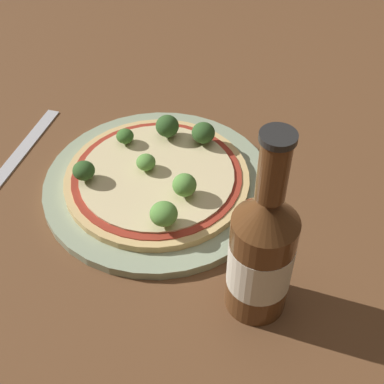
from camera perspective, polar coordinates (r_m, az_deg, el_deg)
name	(u,v)px	position (r m, az deg, el deg)	size (l,w,h in m)	color
ground_plane	(155,176)	(0.71, -3.98, 1.73)	(3.00, 3.00, 0.00)	brown
plate	(158,184)	(0.69, -3.60, 0.83)	(0.29, 0.29, 0.01)	#93A384
pizza	(157,177)	(0.68, -3.76, 1.57)	(0.24, 0.24, 0.01)	tan
broccoli_floret_0	(145,162)	(0.68, -5.01, 3.20)	(0.02, 0.02, 0.02)	#7A9E5B
broccoli_floret_1	(84,171)	(0.67, -11.47, 2.24)	(0.03, 0.03, 0.03)	#7A9E5B
broccoli_floret_2	(167,126)	(0.72, -2.65, 7.04)	(0.03, 0.03, 0.03)	#7A9E5B
broccoli_floret_3	(184,185)	(0.63, -0.81, 0.75)	(0.03, 0.03, 0.03)	#7A9E5B
broccoli_floret_4	(203,133)	(0.71, 1.21, 6.33)	(0.03, 0.03, 0.03)	#7A9E5B
broccoli_floret_5	(164,214)	(0.60, -3.03, -2.35)	(0.03, 0.03, 0.03)	#7A9E5B
broccoli_floret_6	(125,136)	(0.72, -7.16, 5.93)	(0.02, 0.02, 0.02)	#7A9E5B
beer_bottle	(262,252)	(0.52, 7.43, -6.39)	(0.06, 0.06, 0.23)	#563319
fork	(23,149)	(0.79, -17.57, 4.43)	(0.06, 0.18, 0.00)	#B2B2B7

